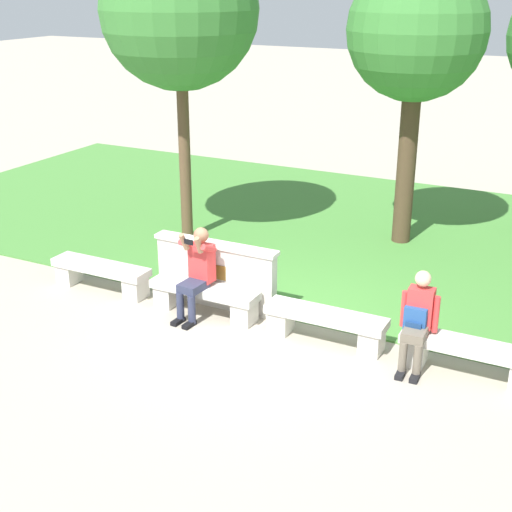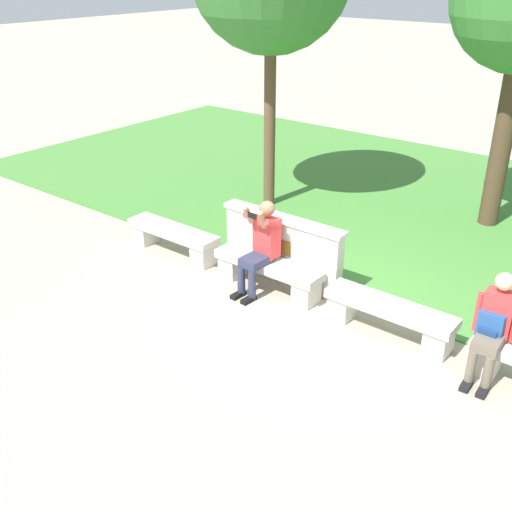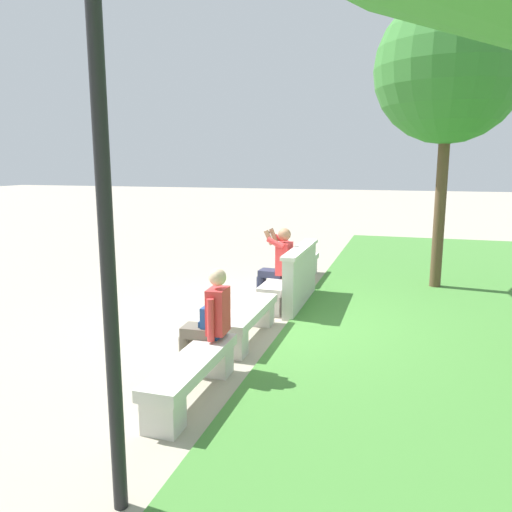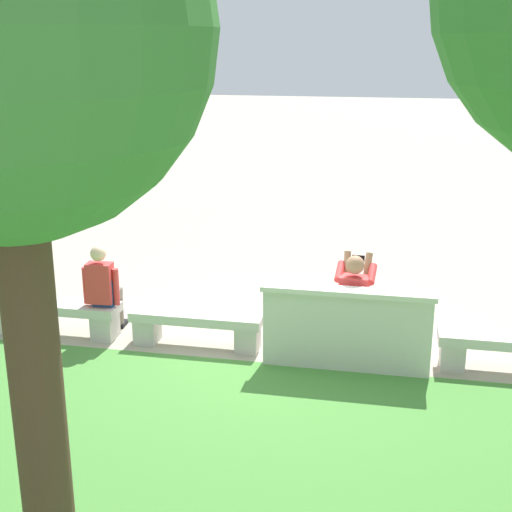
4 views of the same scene
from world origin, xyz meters
name	(u,v)px [view 2 (image 2 of 4)]	position (x,y,z in m)	size (l,w,h in m)	color
ground_plane	(323,310)	(0.00, 0.00, 0.00)	(80.00, 80.00, 0.00)	#A89E8C
grass_strip	(449,212)	(0.00, 4.38, 0.01)	(19.35, 8.00, 0.03)	#478438
bench_main	(173,237)	(-2.84, 0.00, 0.29)	(1.67, 0.40, 0.45)	beige
bench_near	(268,271)	(-0.95, 0.00, 0.29)	(1.67, 0.40, 0.45)	beige
bench_mid	(389,314)	(0.95, 0.00, 0.29)	(1.67, 0.40, 0.45)	beige
backrest_wall_with_plaque	(282,248)	(-0.95, 0.34, 0.52)	(1.99, 0.24, 1.01)	beige
person_photographer	(261,243)	(-1.01, -0.08, 0.74)	(0.49, 0.74, 1.32)	black
person_distant	(494,325)	(2.19, -0.07, 0.67)	(0.48, 0.68, 1.26)	black
backpack	(491,326)	(2.17, -0.05, 0.63)	(0.28, 0.24, 0.43)	#234C8C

